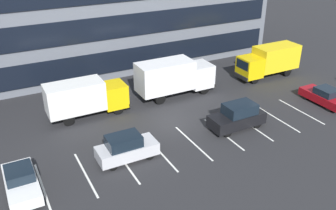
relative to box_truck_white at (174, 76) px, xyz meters
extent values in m
plane|color=#262628|center=(-2.84, -4.86, -2.01)|extent=(120.00, 120.00, 0.00)
cube|color=slate|center=(-2.84, 13.14, 5.19)|extent=(39.05, 12.83, 14.40)
cube|color=black|center=(-2.84, 6.67, -0.03)|extent=(37.48, 0.16, 2.30)
cube|color=black|center=(-2.84, 6.67, 3.57)|extent=(37.48, 0.16, 2.30)
cube|color=silver|center=(-14.04, -8.25, -2.00)|extent=(0.14, 5.40, 0.01)
cube|color=silver|center=(-11.24, -8.25, -2.00)|extent=(0.14, 5.40, 0.01)
cube|color=silver|center=(-8.44, -8.25, -2.00)|extent=(0.14, 5.40, 0.01)
cube|color=silver|center=(-5.64, -8.25, -2.00)|extent=(0.14, 5.40, 0.01)
cube|color=silver|center=(-2.84, -8.25, -2.00)|extent=(0.14, 5.40, 0.01)
cube|color=silver|center=(-0.04, -8.25, -2.00)|extent=(0.14, 5.40, 0.01)
cube|color=silver|center=(2.76, -8.25, -2.00)|extent=(0.14, 5.40, 0.01)
cube|color=silver|center=(5.56, -8.25, -2.00)|extent=(0.14, 5.40, 0.01)
cube|color=silver|center=(8.36, -8.25, -2.00)|extent=(0.14, 5.40, 0.01)
cube|color=white|center=(2.80, 0.00, -0.38)|extent=(2.24, 2.44, 2.24)
cube|color=black|center=(3.90, 0.00, 0.07)|extent=(0.06, 2.05, 0.99)
cube|color=white|center=(-0.97, 0.00, 0.18)|extent=(5.30, 2.55, 2.75)
cube|color=black|center=(3.97, 0.00, -1.34)|extent=(0.20, 2.44, 0.41)
cylinder|color=black|center=(2.80, 1.05, -1.50)|extent=(1.02, 0.31, 1.02)
cylinder|color=black|center=(2.80, -1.05, -1.50)|extent=(1.02, 0.31, 1.02)
cylinder|color=black|center=(-2.03, 1.05, -1.50)|extent=(1.02, 0.31, 1.02)
cylinder|color=black|center=(-2.03, -1.05, -1.50)|extent=(1.02, 0.31, 1.02)
cube|color=yellow|center=(8.84, -0.37, -0.50)|extent=(2.07, 2.26, 2.07)
cube|color=black|center=(7.83, -0.37, -0.08)|extent=(0.06, 1.90, 0.91)
cube|color=yellow|center=(12.33, -0.37, 0.02)|extent=(4.90, 2.36, 2.54)
cube|color=black|center=(7.76, -0.37, -1.39)|extent=(0.19, 2.26, 0.38)
cylinder|color=black|center=(8.84, -1.34, -1.54)|extent=(0.94, 0.28, 0.94)
cylinder|color=black|center=(8.84, 0.60, -1.54)|extent=(0.94, 0.28, 0.94)
cylinder|color=black|center=(13.31, -1.34, -1.54)|extent=(0.94, 0.28, 0.94)
cylinder|color=black|center=(13.31, 0.60, -1.54)|extent=(0.94, 0.28, 0.94)
cube|color=yellow|center=(-6.16, -0.19, -0.53)|extent=(2.03, 2.21, 2.03)
cube|color=black|center=(-5.17, -0.19, -0.13)|extent=(0.06, 1.86, 0.89)
cube|color=white|center=(-9.57, -0.19, -0.03)|extent=(4.79, 2.30, 2.49)
cube|color=black|center=(-5.10, -0.19, -1.41)|extent=(0.18, 2.21, 0.37)
cylinder|color=black|center=(-6.16, 0.75, -1.55)|extent=(0.92, 0.28, 0.92)
cylinder|color=black|center=(-6.16, -1.14, -1.55)|extent=(0.92, 0.28, 0.92)
cylinder|color=black|center=(-10.53, 0.75, -1.55)|extent=(0.92, 0.28, 0.92)
cylinder|color=black|center=(-10.53, -1.14, -1.55)|extent=(0.92, 0.28, 0.92)
cube|color=white|center=(-15.20, -8.17, -1.40)|extent=(1.86, 4.45, 0.72)
cube|color=black|center=(-15.20, -7.95, -0.72)|extent=(1.64, 1.87, 0.62)
cylinder|color=black|center=(-14.39, -9.60, -1.70)|extent=(0.23, 0.62, 0.62)
cylinder|color=black|center=(-16.00, -9.60, -1.70)|extent=(0.23, 0.62, 0.62)
cylinder|color=black|center=(-14.39, -6.75, -1.70)|extent=(0.23, 0.62, 0.62)
cylinder|color=black|center=(-16.00, -6.75, -1.70)|extent=(0.23, 0.62, 0.62)
cube|color=black|center=(1.49, -7.87, -1.25)|extent=(4.62, 1.96, 0.95)
cube|color=black|center=(1.72, -7.87, -0.34)|extent=(2.54, 1.72, 0.85)
cylinder|color=black|center=(0.01, -8.73, -1.66)|extent=(0.68, 0.22, 0.68)
cylinder|color=black|center=(0.01, -7.01, -1.66)|extent=(0.68, 0.22, 0.68)
cylinder|color=black|center=(2.97, -8.73, -1.66)|extent=(0.68, 0.22, 0.68)
cylinder|color=black|center=(2.97, -7.01, -1.66)|extent=(0.68, 0.22, 0.68)
cube|color=silver|center=(-8.06, -7.88, -1.30)|extent=(4.28, 1.81, 0.88)
cube|color=black|center=(-8.28, -7.88, -0.47)|extent=(2.35, 1.60, 0.79)
cylinder|color=black|center=(-6.69, -7.09, -1.69)|extent=(0.63, 0.20, 0.63)
cylinder|color=black|center=(-6.69, -8.68, -1.69)|extent=(0.63, 0.20, 0.63)
cylinder|color=black|center=(-9.43, -7.09, -1.69)|extent=(0.63, 0.20, 0.63)
cylinder|color=black|center=(-9.43, -8.68, -1.69)|extent=(0.63, 0.20, 0.63)
cube|color=maroon|center=(11.40, -7.98, -1.40)|extent=(1.85, 4.42, 0.72)
cube|color=black|center=(11.40, -8.20, -0.73)|extent=(1.63, 1.86, 0.62)
cylinder|color=black|center=(10.59, -6.57, -1.70)|extent=(0.23, 0.62, 0.62)
cylinder|color=black|center=(12.20, -6.57, -1.70)|extent=(0.23, 0.62, 0.62)
cylinder|color=black|center=(10.59, -9.40, -1.70)|extent=(0.23, 0.62, 0.62)
camera|label=1|loc=(-15.68, -28.50, 13.10)|focal=39.42mm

